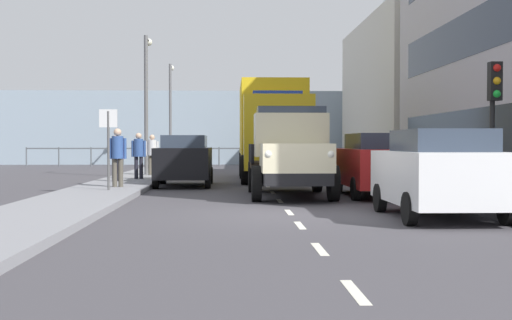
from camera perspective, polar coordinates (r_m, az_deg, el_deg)
The scene contains 20 objects.
ground_plane at distance 22.43m, azimuth 1.00°, elevation -2.28°, with size 80.00×80.00×0.00m, color #423F44.
sidewalk_left at distance 23.21m, azimuth 13.19°, elevation -2.01°, with size 2.28×40.70×0.15m, color gray.
sidewalk_right at distance 22.69m, azimuth -11.46°, elevation -2.07°, with size 2.28×40.70×0.15m, color gray.
road_centreline_markings at distance 21.14m, azimuth 1.19°, elevation -2.50°, with size 0.12×35.41×0.01m.
building_far_block at distance 38.16m, azimuth 13.97°, elevation 5.38°, with size 6.52×13.94×8.19m.
sea_horizon at distance 45.72m, azimuth -0.58°, elevation 2.76°, with size 80.00×0.80×5.00m, color #8C9EAD.
seawall_railing at distance 42.12m, azimuth -0.45°, elevation 0.72°, with size 28.08×0.08×1.20m.
truck_vintage_cream at distance 18.01m, azimuth 2.96°, elevation 0.55°, with size 2.17×5.64×2.43m.
lorry_cargo_yellow at distance 26.41m, azimuth 1.42°, elevation 2.79°, with size 2.58×8.20×3.87m.
car_white_kerbside_near at distance 13.44m, azimuth 15.31°, elevation -1.01°, with size 1.93×3.83×1.72m.
car_red_kerbside_1 at distance 18.62m, azimuth 10.38°, elevation -0.30°, with size 1.93×4.43×1.72m.
car_black_oppositeside_0 at distance 22.79m, azimuth -6.12°, elevation 0.02°, with size 1.85×3.91×1.72m.
pedestrian_couple_a at distance 20.35m, azimuth -11.72°, elevation 0.64°, with size 0.53×0.34×1.75m.
pedestrian_by_lamp at distance 23.39m, azimuth -11.80°, elevation 0.50°, with size 0.53×0.34×1.60m.
pedestrian_couple_b at distance 24.76m, azimuth -9.97°, elevation 0.69°, with size 0.53×0.34×1.68m.
pedestrian_strolling at distance 27.67m, azimuth -8.85°, elevation 0.74°, with size 0.53×0.34×1.65m.
traffic_light_near at distance 16.63m, azimuth 19.64°, elevation 4.86°, with size 0.28×0.41×3.20m.
lamp_post_promenade at distance 28.70m, azimuth -9.31°, elevation 5.84°, with size 0.32×1.14×5.83m.
lamp_post_far at distance 40.54m, azimuth -7.30°, elevation 4.73°, with size 0.32×1.14×6.05m.
street_sign at distance 19.08m, azimuth -12.48°, elevation 2.09°, with size 0.50×0.07×2.25m.
Camera 1 is at (1.21, 13.57, 1.46)m, focal length 46.91 mm.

